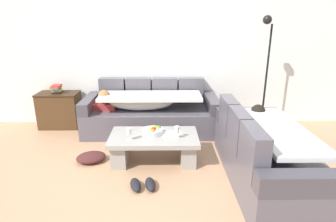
{
  "coord_description": "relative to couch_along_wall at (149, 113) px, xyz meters",
  "views": [
    {
      "loc": [
        0.12,
        -2.93,
        1.85
      ],
      "look_at": [
        0.17,
        1.06,
        0.55
      ],
      "focal_mm": 29.32,
      "sensor_mm": 36.0,
      "label": 1
    }
  ],
  "objects": [
    {
      "name": "wine_glass_near_right",
      "position": [
        0.43,
        -1.21,
        0.16
      ],
      "size": [
        0.07,
        0.07,
        0.17
      ],
      "color": "silver",
      "rests_on": "coffee_table"
    },
    {
      "name": "crumpled_garment",
      "position": [
        -0.75,
        -1.12,
        -0.27
      ],
      "size": [
        0.48,
        0.43,
        0.12
      ],
      "primitive_type": "ellipsoid",
      "rotation": [
        0.0,
        0.0,
        0.31
      ],
      "color": "#4C2323",
      "rests_on": "ground_plane"
    },
    {
      "name": "side_cabinet",
      "position": [
        -1.64,
        0.23,
        -0.01
      ],
      "size": [
        0.72,
        0.44,
        0.64
      ],
      "color": "#4C321B",
      "rests_on": "ground_plane"
    },
    {
      "name": "ground_plane",
      "position": [
        0.15,
        -1.62,
        -0.33
      ],
      "size": [
        14.0,
        14.0,
        0.0
      ],
      "primitive_type": "plane",
      "color": "tan"
    },
    {
      "name": "couch_along_wall",
      "position": [
        0.0,
        0.0,
        0.0
      ],
      "size": [
        2.28,
        0.92,
        0.88
      ],
      "color": "#57525D",
      "rests_on": "ground_plane"
    },
    {
      "name": "coffee_table",
      "position": [
        0.12,
        -1.11,
        -0.09
      ],
      "size": [
        1.2,
        0.68,
        0.38
      ],
      "color": "#9A9792",
      "rests_on": "ground_plane"
    },
    {
      "name": "back_wall",
      "position": [
        0.15,
        0.53,
        1.02
      ],
      "size": [
        9.0,
        0.1,
        2.7
      ],
      "primitive_type": "cube",
      "color": "white",
      "rests_on": "ground_plane"
    },
    {
      "name": "floor_lamp",
      "position": [
        1.94,
        -0.03,
        0.78
      ],
      "size": [
        0.33,
        0.31,
        1.95
      ],
      "color": "black",
      "rests_on": "ground_plane"
    },
    {
      "name": "couch_near_window",
      "position": [
        1.5,
        -1.58,
        0.0
      ],
      "size": [
        0.92,
        2.0,
        0.88
      ],
      "rotation": [
        0.0,
        0.0,
        1.57
      ],
      "color": "#57525D",
      "rests_on": "ground_plane"
    },
    {
      "name": "open_magazine",
      "position": [
        0.37,
        -1.07,
        0.05
      ],
      "size": [
        0.32,
        0.27,
        0.01
      ],
      "primitive_type": "cube",
      "rotation": [
        0.0,
        0.0,
        0.24
      ],
      "color": "white",
      "rests_on": "coffee_table"
    },
    {
      "name": "book_stack_on_cabinet",
      "position": [
        -1.65,
        0.23,
        0.38
      ],
      "size": [
        0.17,
        0.21,
        0.14
      ],
      "color": "black",
      "rests_on": "side_cabinet"
    },
    {
      "name": "fruit_bowl",
      "position": [
        0.12,
        -1.05,
        0.09
      ],
      "size": [
        0.28,
        0.28,
        0.1
      ],
      "color": "silver",
      "rests_on": "coffee_table"
    },
    {
      "name": "pair_of_shoes",
      "position": [
        0.02,
        -1.78,
        -0.29
      ],
      "size": [
        0.34,
        0.3,
        0.09
      ],
      "color": "black",
      "rests_on": "ground_plane"
    },
    {
      "name": "wine_glass_near_left",
      "position": [
        -0.19,
        -1.26,
        0.16
      ],
      "size": [
        0.07,
        0.07,
        0.17
      ],
      "color": "silver",
      "rests_on": "coffee_table"
    }
  ]
}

